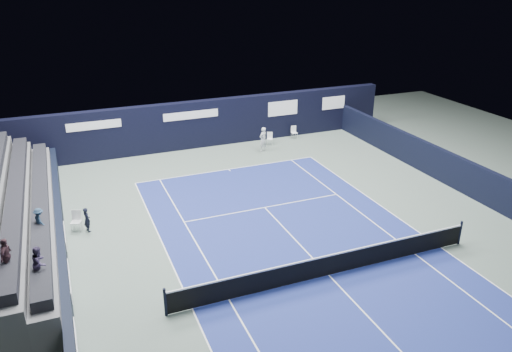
# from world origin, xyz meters

# --- Properties ---
(ground) EXTENTS (48.00, 48.00, 0.00)m
(ground) POSITION_xyz_m (0.00, 2.00, 0.00)
(ground) COLOR #56665C
(ground) RESTS_ON ground
(court_surface) EXTENTS (10.97, 23.77, 0.01)m
(court_surface) POSITION_xyz_m (0.00, 0.00, 0.00)
(court_surface) COLOR navy
(court_surface) RESTS_ON ground
(enclosure_wall_right) EXTENTS (0.30, 22.00, 1.80)m
(enclosure_wall_right) POSITION_xyz_m (10.50, 6.00, 0.90)
(enclosure_wall_right) COLOR black
(enclosure_wall_right) RESTS_ON ground
(folding_chair_back_a) EXTENTS (0.48, 0.47, 0.83)m
(folding_chair_back_a) POSITION_xyz_m (4.09, 15.16, 0.47)
(folding_chair_back_a) COLOR white
(folding_chair_back_a) RESTS_ON ground
(folding_chair_back_b) EXTENTS (0.41, 0.40, 0.87)m
(folding_chair_back_b) POSITION_xyz_m (6.18, 15.73, 0.50)
(folding_chair_back_b) COLOR white
(folding_chair_back_b) RESTS_ON ground
(line_judge_chair) EXTENTS (0.54, 0.53, 0.96)m
(line_judge_chair) POSITION_xyz_m (-8.80, 7.51, 0.55)
(line_judge_chair) COLOR silver
(line_judge_chair) RESTS_ON ground
(line_judge) EXTENTS (0.41, 0.50, 1.17)m
(line_judge) POSITION_xyz_m (-8.35, 7.20, 0.58)
(line_judge) COLOR black
(line_judge) RESTS_ON ground
(court_markings) EXTENTS (11.03, 23.83, 0.00)m
(court_markings) POSITION_xyz_m (0.00, 0.00, 0.01)
(court_markings) COLOR white
(court_markings) RESTS_ON court_surface
(tennis_net) EXTENTS (12.90, 0.10, 1.10)m
(tennis_net) POSITION_xyz_m (0.00, 0.00, 0.51)
(tennis_net) COLOR black
(tennis_net) RESTS_ON ground
(back_sponsor_wall) EXTENTS (26.00, 0.63, 3.10)m
(back_sponsor_wall) POSITION_xyz_m (0.01, 16.50, 1.55)
(back_sponsor_wall) COLOR black
(back_sponsor_wall) RESTS_ON ground
(side_barrier_left) EXTENTS (0.33, 22.00, 1.20)m
(side_barrier_left) POSITION_xyz_m (-9.50, 5.97, 0.60)
(side_barrier_left) COLOR black
(side_barrier_left) RESTS_ON ground
(tennis_player) EXTENTS (0.69, 0.91, 1.60)m
(tennis_player) POSITION_xyz_m (3.13, 14.07, 0.80)
(tennis_player) COLOR silver
(tennis_player) RESTS_ON ground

